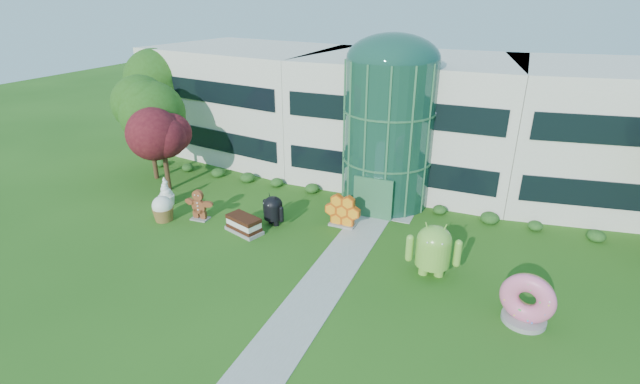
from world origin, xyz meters
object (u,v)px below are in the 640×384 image
at_px(android_black, 273,208).
at_px(gingerbread, 199,205).
at_px(android_green, 434,247).
at_px(donut, 528,298).

xyz_separation_m(android_black, gingerbread, (-4.77, -1.26, -0.08)).
height_order(android_green, donut, android_green).
distance_m(android_black, donut, 15.50).
distance_m(android_green, gingerbread, 15.19).
height_order(donut, gingerbread, donut).
relative_size(android_green, android_black, 1.48).
distance_m(donut, gingerbread, 19.94).
relative_size(android_green, donut, 1.32).
bearing_deg(gingerbread, android_green, -5.32).
bearing_deg(android_black, donut, 7.00).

